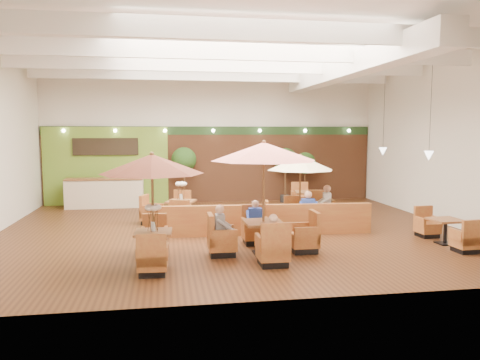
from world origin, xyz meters
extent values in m
plane|color=#381E0F|center=(0.00, 0.00, 0.00)|extent=(14.00, 14.00, 0.00)
cube|color=silver|center=(0.00, 6.00, 2.75)|extent=(14.00, 0.04, 5.50)
cube|color=silver|center=(0.00, -6.00, 2.75)|extent=(14.00, 0.04, 5.50)
cube|color=silver|center=(7.00, 0.00, 2.75)|extent=(0.04, 12.00, 5.50)
cube|color=white|center=(0.00, 0.00, 5.50)|extent=(14.00, 12.00, 0.04)
cube|color=brown|center=(0.00, 5.94, 1.60)|extent=(13.90, 0.10, 3.20)
cube|color=#1E3819|center=(0.00, 5.93, 3.05)|extent=(13.90, 0.12, 0.35)
cube|color=olive|center=(-4.40, 5.88, 1.60)|extent=(5.00, 0.08, 3.20)
cube|color=black|center=(-4.40, 5.80, 2.40)|extent=(2.60, 0.08, 0.70)
cube|color=white|center=(3.50, 0.00, 4.95)|extent=(0.60, 11.00, 0.60)
cube|color=white|center=(0.00, -4.00, 5.15)|extent=(13.60, 0.12, 0.45)
cube|color=white|center=(0.00, -1.30, 5.15)|extent=(13.60, 0.12, 0.45)
cube|color=white|center=(0.00, 1.30, 5.15)|extent=(13.60, 0.12, 0.45)
cube|color=white|center=(0.00, 4.00, 5.15)|extent=(13.60, 0.12, 0.45)
cylinder|color=black|center=(5.80, -1.00, 3.90)|extent=(0.01, 0.01, 3.20)
cone|color=white|center=(5.80, -1.00, 2.30)|extent=(0.28, 0.28, 0.28)
cylinder|color=black|center=(5.80, 2.00, 3.90)|extent=(0.01, 0.01, 3.20)
cone|color=white|center=(5.80, 2.00, 2.30)|extent=(0.28, 0.28, 0.28)
sphere|color=#FFEAC6|center=(-6.00, 5.70, 3.05)|extent=(0.14, 0.14, 0.14)
sphere|color=#FFEAC6|center=(-4.00, 5.70, 3.05)|extent=(0.14, 0.14, 0.14)
sphere|color=#FFEAC6|center=(-2.00, 5.70, 3.05)|extent=(0.14, 0.14, 0.14)
sphere|color=#FFEAC6|center=(0.00, 5.70, 3.05)|extent=(0.14, 0.14, 0.14)
sphere|color=#FFEAC6|center=(2.00, 5.70, 3.05)|extent=(0.14, 0.14, 0.14)
sphere|color=#FFEAC6|center=(4.00, 5.70, 3.05)|extent=(0.14, 0.14, 0.14)
sphere|color=#FFEAC6|center=(6.00, 5.70, 3.05)|extent=(0.14, 0.14, 0.14)
cube|color=beige|center=(-4.40, 5.10, 0.55)|extent=(3.00, 0.70, 1.10)
cube|color=brown|center=(-4.40, 5.10, 1.15)|extent=(3.00, 0.75, 0.06)
cube|color=brown|center=(0.75, -0.77, 0.45)|extent=(6.52, 0.55, 0.90)
cube|color=brown|center=(-2.32, -3.17, 0.71)|extent=(0.88, 0.88, 0.06)
cylinder|color=black|center=(-2.32, -3.17, 0.37)|extent=(0.10, 0.10, 0.65)
cube|color=black|center=(-2.32, -3.17, 0.02)|extent=(0.47, 0.47, 0.04)
cube|color=brown|center=(-2.32, -4.11, 0.30)|extent=(0.64, 0.64, 0.32)
cube|color=brown|center=(-2.31, -4.37, 0.59)|extent=(0.62, 0.13, 0.69)
cube|color=brown|center=(-2.60, -4.10, 0.49)|extent=(0.11, 0.55, 0.28)
cube|color=brown|center=(-2.03, -4.12, 0.49)|extent=(0.11, 0.55, 0.28)
cube|color=black|center=(-2.32, -4.11, 0.07)|extent=(0.57, 0.57, 0.14)
cube|color=brown|center=(-2.32, -2.23, 0.30)|extent=(0.64, 0.64, 0.32)
cube|color=brown|center=(-2.33, -1.97, 0.59)|extent=(0.62, 0.13, 0.69)
cube|color=brown|center=(-2.03, -2.25, 0.49)|extent=(0.11, 0.55, 0.28)
cube|color=brown|center=(-2.60, -2.22, 0.49)|extent=(0.11, 0.55, 0.28)
cube|color=black|center=(-2.32, -2.23, 0.07)|extent=(0.57, 0.57, 0.14)
cylinder|color=brown|center=(-2.32, -3.17, 1.24)|extent=(0.06, 0.06, 2.47)
cone|color=#502417|center=(-2.32, -3.17, 2.29)|extent=(2.37, 2.37, 0.45)
sphere|color=brown|center=(-2.32, -3.17, 2.52)|extent=(0.10, 0.10, 0.10)
cylinder|color=silver|center=(-2.32, -3.17, 0.85)|extent=(0.10, 0.10, 0.22)
cube|color=brown|center=(0.35, -2.80, 0.78)|extent=(0.93, 0.93, 0.07)
cylinder|color=black|center=(0.35, -2.80, 0.40)|extent=(0.11, 0.11, 0.72)
cube|color=black|center=(0.35, -2.80, 0.02)|extent=(0.49, 0.49, 0.04)
cube|color=brown|center=(0.35, -3.83, 0.33)|extent=(0.67, 0.67, 0.35)
cube|color=brown|center=(0.35, -4.12, 0.65)|extent=(0.67, 0.11, 0.76)
cube|color=brown|center=(0.04, -3.84, 0.54)|extent=(0.09, 0.60, 0.30)
cube|color=brown|center=(0.67, -3.83, 0.54)|extent=(0.09, 0.60, 0.30)
cube|color=black|center=(0.35, -3.83, 0.08)|extent=(0.60, 0.60, 0.15)
cube|color=brown|center=(0.35, -1.77, 0.33)|extent=(0.67, 0.67, 0.35)
cube|color=brown|center=(0.35, -1.49, 0.65)|extent=(0.67, 0.11, 0.76)
cube|color=brown|center=(0.67, -1.77, 0.54)|extent=(0.09, 0.60, 0.30)
cube|color=brown|center=(0.04, -1.77, 0.54)|extent=(0.09, 0.60, 0.30)
cube|color=black|center=(0.35, -1.77, 0.08)|extent=(0.60, 0.60, 0.15)
cube|color=brown|center=(-0.68, -2.80, 0.33)|extent=(0.67, 0.67, 0.35)
cube|color=brown|center=(-0.40, -2.80, 0.65)|extent=(0.11, 0.67, 0.76)
cube|color=brown|center=(-0.68, -2.49, 0.54)|extent=(0.60, 0.09, 0.30)
cube|color=brown|center=(-0.68, -3.12, 0.54)|extent=(0.60, 0.09, 0.30)
cube|color=black|center=(-0.68, -2.80, 0.08)|extent=(0.60, 0.60, 0.15)
cube|color=brown|center=(1.39, -2.80, 0.33)|extent=(0.67, 0.67, 0.35)
cube|color=brown|center=(1.10, -2.80, 0.65)|extent=(0.11, 0.67, 0.76)
cube|color=brown|center=(1.39, -3.12, 0.54)|extent=(0.60, 0.09, 0.30)
cube|color=brown|center=(1.39, -2.49, 0.54)|extent=(0.60, 0.09, 0.30)
cube|color=black|center=(1.39, -2.80, 0.08)|extent=(0.60, 0.60, 0.15)
cylinder|color=brown|center=(0.35, -2.80, 1.36)|extent=(0.06, 0.06, 2.72)
cone|color=#D87268|center=(0.35, -2.80, 2.54)|extent=(2.61, 2.61, 0.45)
sphere|color=brown|center=(0.35, -2.80, 2.77)|extent=(0.10, 0.10, 0.10)
cube|color=brown|center=(2.20, 0.30, 0.64)|extent=(0.87, 0.87, 0.05)
cylinder|color=black|center=(2.20, 0.30, 0.33)|extent=(0.09, 0.09, 0.58)
cube|color=black|center=(2.20, 0.30, 0.02)|extent=(0.46, 0.46, 0.04)
cube|color=brown|center=(2.20, -0.54, 0.27)|extent=(0.63, 0.63, 0.28)
cube|color=brown|center=(2.24, -0.77, 0.53)|extent=(0.56, 0.18, 0.62)
cube|color=brown|center=(1.95, -0.50, 0.44)|extent=(0.15, 0.49, 0.25)
cube|color=brown|center=(2.45, -0.58, 0.44)|extent=(0.15, 0.49, 0.25)
cube|color=black|center=(2.20, -0.54, 0.06)|extent=(0.56, 0.56, 0.12)
cube|color=brown|center=(2.20, 1.14, 0.27)|extent=(0.63, 0.63, 0.28)
cube|color=brown|center=(2.16, 1.37, 0.53)|extent=(0.56, 0.18, 0.62)
cube|color=brown|center=(2.45, 1.10, 0.44)|extent=(0.15, 0.49, 0.25)
cube|color=brown|center=(1.95, 1.18, 0.44)|extent=(0.15, 0.49, 0.25)
cube|color=black|center=(2.20, 1.14, 0.06)|extent=(0.56, 0.56, 0.12)
cube|color=brown|center=(1.36, 0.30, 0.27)|extent=(0.63, 0.63, 0.28)
cube|color=brown|center=(1.58, 0.34, 0.53)|extent=(0.18, 0.56, 0.62)
cube|color=brown|center=(1.40, 0.55, 0.44)|extent=(0.49, 0.15, 0.25)
cube|color=brown|center=(1.31, 0.05, 0.44)|extent=(0.49, 0.15, 0.25)
cube|color=black|center=(1.36, 0.30, 0.06)|extent=(0.56, 0.56, 0.12)
cube|color=brown|center=(3.04, 0.30, 0.27)|extent=(0.63, 0.63, 0.28)
cube|color=brown|center=(2.81, 0.26, 0.53)|extent=(0.18, 0.56, 0.62)
cube|color=brown|center=(3.00, 0.05, 0.44)|extent=(0.49, 0.15, 0.25)
cube|color=brown|center=(3.08, 0.55, 0.44)|extent=(0.49, 0.15, 0.25)
cube|color=black|center=(3.04, 0.30, 0.06)|extent=(0.56, 0.56, 0.12)
cylinder|color=brown|center=(2.20, 0.30, 1.11)|extent=(0.06, 0.06, 2.21)
cone|color=beige|center=(2.20, 0.30, 2.03)|extent=(2.13, 2.13, 0.45)
sphere|color=brown|center=(2.20, 0.30, 2.26)|extent=(0.10, 0.10, 0.10)
cube|color=brown|center=(-1.52, 1.42, 0.72)|extent=(1.10, 1.10, 0.06)
cylinder|color=black|center=(-1.52, 1.42, 0.37)|extent=(0.10, 0.10, 0.66)
cube|color=black|center=(-1.52, 1.42, 0.02)|extent=(0.58, 0.58, 0.04)
cube|color=brown|center=(-1.52, 0.47, 0.30)|extent=(0.80, 0.80, 0.32)
cube|color=brown|center=(-1.43, 0.22, 0.60)|extent=(0.62, 0.31, 0.70)
cube|color=brown|center=(-1.79, 0.57, 0.50)|extent=(0.27, 0.55, 0.28)
cube|color=brown|center=(-1.25, 0.37, 0.50)|extent=(0.27, 0.55, 0.28)
cube|color=black|center=(-1.52, 0.47, 0.07)|extent=(0.71, 0.71, 0.14)
cube|color=brown|center=(-1.52, 2.38, 0.30)|extent=(0.80, 0.80, 0.32)
cube|color=brown|center=(-1.61, 2.62, 0.60)|extent=(0.62, 0.31, 0.70)
cube|color=brown|center=(-1.25, 2.28, 0.50)|extent=(0.27, 0.55, 0.28)
cube|color=brown|center=(-1.79, 2.48, 0.50)|extent=(0.27, 0.55, 0.28)
cube|color=black|center=(-1.52, 2.38, 0.07)|extent=(0.71, 0.71, 0.14)
cube|color=brown|center=(-2.47, 1.42, 0.30)|extent=(0.80, 0.80, 0.32)
cube|color=brown|center=(-2.23, 1.51, 0.60)|extent=(0.31, 0.62, 0.70)
cube|color=brown|center=(-2.37, 1.70, 0.50)|extent=(0.55, 0.27, 0.28)
cube|color=brown|center=(-2.57, 1.15, 0.50)|extent=(0.55, 0.27, 0.28)
cube|color=black|center=(-2.47, 1.42, 0.07)|extent=(0.71, 0.71, 0.14)
cylinder|color=silver|center=(-1.52, 1.42, 0.86)|extent=(0.10, 0.10, 0.22)
cube|color=brown|center=(5.40, -2.61, 0.66)|extent=(0.80, 0.80, 0.05)
cylinder|color=black|center=(5.40, -2.61, 0.34)|extent=(0.09, 0.09, 0.60)
cube|color=black|center=(5.40, -2.61, 0.02)|extent=(0.43, 0.43, 0.04)
cube|color=brown|center=(5.40, -3.48, 0.27)|extent=(0.59, 0.59, 0.29)
cube|color=brown|center=(5.39, -3.72, 0.55)|extent=(0.57, 0.11, 0.64)
cube|color=brown|center=(5.14, -3.49, 0.46)|extent=(0.09, 0.50, 0.26)
cube|color=brown|center=(5.66, -3.47, 0.46)|extent=(0.09, 0.50, 0.26)
cube|color=black|center=(5.40, -3.48, 0.06)|extent=(0.52, 0.52, 0.13)
cube|color=brown|center=(5.40, -1.74, 0.27)|extent=(0.59, 0.59, 0.29)
cube|color=brown|center=(5.41, -1.51, 0.55)|extent=(0.57, 0.11, 0.64)
cube|color=brown|center=(5.66, -1.73, 0.46)|extent=(0.09, 0.50, 0.26)
cube|color=brown|center=(5.14, -1.75, 0.46)|extent=(0.09, 0.50, 0.26)
cube|color=black|center=(5.40, -1.74, 0.06)|extent=(0.52, 0.52, 0.13)
cube|color=brown|center=(3.21, 2.66, 0.77)|extent=(1.06, 1.06, 0.06)
cylinder|color=black|center=(3.21, 2.66, 0.39)|extent=(0.11, 0.11, 0.70)
cube|color=black|center=(3.21, 2.66, 0.02)|extent=(0.56, 0.56, 0.04)
cube|color=brown|center=(3.21, 1.64, 0.32)|extent=(0.78, 0.78, 0.34)
cube|color=brown|center=(3.26, 1.37, 0.64)|extent=(0.67, 0.23, 0.75)
cube|color=brown|center=(2.91, 1.70, 0.53)|extent=(0.20, 0.59, 0.30)
cube|color=brown|center=(3.52, 1.58, 0.53)|extent=(0.20, 0.59, 0.30)
cube|color=black|center=(3.21, 1.64, 0.07)|extent=(0.69, 0.69, 0.15)
cube|color=brown|center=(3.21, 3.67, 0.32)|extent=(0.78, 0.78, 0.34)
cube|color=brown|center=(3.16, 3.94, 0.64)|extent=(0.67, 0.23, 0.75)
cube|color=brown|center=(3.52, 3.61, 0.53)|extent=(0.20, 0.59, 0.30)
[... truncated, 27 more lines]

